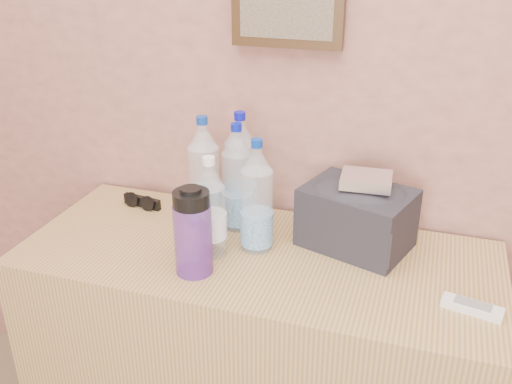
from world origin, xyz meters
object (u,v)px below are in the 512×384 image
at_px(pet_large_d, 257,202).
at_px(toiletry_bag, 357,214).
at_px(dresser, 257,368).
at_px(foil_packet, 366,180).
at_px(ac_remote, 472,307).
at_px(pet_large_a, 204,178).
at_px(pet_large_b, 241,174).
at_px(sunglasses, 142,202).
at_px(pet_small, 211,213).
at_px(pet_large_c, 237,183).
at_px(nalgene_bottle, 193,231).

bearing_deg(pet_large_d, toiletry_bag, 20.76).
distance_m(dresser, foil_packet, 0.65).
relative_size(ac_remote, foil_packet, 1.04).
xyz_separation_m(pet_large_d, foil_packet, (0.27, 0.08, 0.06)).
height_order(pet_large_a, ac_remote, pet_large_a).
xyz_separation_m(pet_large_a, foil_packet, (0.45, -0.00, 0.06)).
bearing_deg(foil_packet, ac_remote, -35.93).
relative_size(pet_large_d, ac_remote, 2.32).
distance_m(dresser, pet_large_b, 0.57).
relative_size(pet_large_b, sunglasses, 2.56).
height_order(dresser, pet_small, pet_small).
bearing_deg(foil_packet, pet_large_d, -162.53).
height_order(pet_large_b, foil_packet, pet_large_b).
relative_size(sunglasses, foil_packet, 1.01).
height_order(pet_large_a, sunglasses, pet_large_a).
xyz_separation_m(pet_large_d, ac_remote, (0.54, -0.12, -0.13)).
bearing_deg(pet_large_c, dresser, -51.79).
bearing_deg(dresser, pet_large_d, 108.68).
height_order(pet_large_d, sunglasses, pet_large_d).
height_order(pet_large_a, pet_small, pet_large_a).
relative_size(pet_large_c, foil_packet, 2.43).
bearing_deg(toiletry_bag, pet_large_d, -141.23).
bearing_deg(dresser, sunglasses, 160.03).
distance_m(dresser, pet_large_d, 0.53).
xyz_separation_m(dresser, foil_packet, (0.26, 0.11, 0.59)).
relative_size(pet_large_a, pet_large_d, 1.05).
relative_size(nalgene_bottle, sunglasses, 1.79).
bearing_deg(toiletry_bag, pet_large_c, -162.76).
relative_size(dresser, pet_large_c, 4.09).
bearing_deg(toiletry_bag, pet_large_a, -161.16).
bearing_deg(dresser, foil_packet, 23.33).
bearing_deg(foil_packet, toiletry_bag, 149.65).
relative_size(pet_large_a, pet_small, 1.18).
relative_size(pet_small, ac_remote, 2.05).
bearing_deg(sunglasses, pet_small, -23.05).
distance_m(pet_large_b, nalgene_bottle, 0.30).
xyz_separation_m(pet_small, foil_packet, (0.37, 0.15, 0.08)).
xyz_separation_m(dresser, toiletry_bag, (0.24, 0.12, 0.49)).
xyz_separation_m(dresser, pet_large_b, (-0.10, 0.17, 0.54)).
relative_size(dresser, sunglasses, 9.86).
relative_size(dresser, foil_packet, 9.91).
xyz_separation_m(dresser, nalgene_bottle, (-0.12, -0.13, 0.51)).
relative_size(pet_large_a, nalgene_bottle, 1.41).
relative_size(pet_large_c, pet_large_d, 1.00).
bearing_deg(pet_large_b, pet_large_c, -84.21).
bearing_deg(foil_packet, pet_large_a, 179.48).
distance_m(pet_large_b, pet_small, 0.21).
bearing_deg(nalgene_bottle, pet_large_d, 55.03).
distance_m(pet_large_d, pet_small, 0.12).
relative_size(dresser, ac_remote, 9.49).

